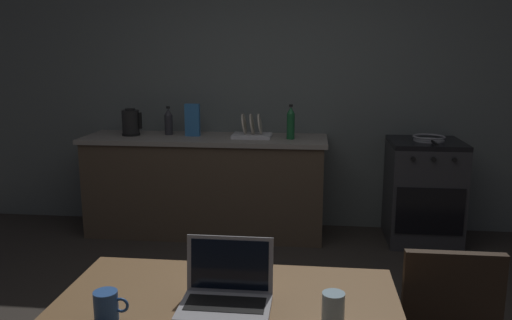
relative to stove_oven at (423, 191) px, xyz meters
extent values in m
cube|color=slate|center=(-1.01, 0.35, 0.93)|extent=(6.40, 0.10, 2.75)
cube|color=#4C3D2D|center=(-1.91, 0.00, -0.02)|extent=(2.10, 0.60, 0.85)
cube|color=gray|center=(-1.91, 0.00, 0.43)|extent=(2.16, 0.64, 0.04)
cube|color=#2D2D30|center=(0.00, 0.00, -0.02)|extent=(0.60, 0.60, 0.85)
cube|color=black|center=(0.00, 0.00, 0.43)|extent=(0.60, 0.60, 0.04)
cube|color=black|center=(0.00, -0.30, -0.09)|extent=(0.54, 0.01, 0.39)
cylinder|color=black|center=(-0.16, -0.31, 0.35)|extent=(0.04, 0.02, 0.04)
cylinder|color=black|center=(0.00, -0.31, 0.35)|extent=(0.04, 0.02, 0.04)
cylinder|color=black|center=(0.16, -0.31, 0.35)|extent=(0.04, 0.02, 0.04)
cube|color=brown|center=(-1.26, -2.80, 0.27)|extent=(1.25, 0.82, 0.04)
cube|color=#2D2116|center=(-0.41, -2.52, 0.22)|extent=(0.38, 0.04, 0.42)
cube|color=#99999E|center=(-1.25, -2.81, 0.30)|extent=(0.32, 0.22, 0.02)
cube|color=black|center=(-1.25, -2.79, 0.31)|extent=(0.28, 0.12, 0.00)
cube|color=#99999E|center=(-1.25, -2.69, 0.41)|extent=(0.32, 0.03, 0.21)
cube|color=black|center=(-1.25, -2.69, 0.41)|extent=(0.29, 0.02, 0.18)
cylinder|color=black|center=(-2.59, 0.00, 0.46)|extent=(0.16, 0.16, 0.02)
cylinder|color=black|center=(-2.59, 0.00, 0.57)|extent=(0.15, 0.15, 0.21)
cylinder|color=black|center=(-2.59, 0.00, 0.68)|extent=(0.09, 0.09, 0.02)
cube|color=black|center=(-2.50, 0.00, 0.58)|extent=(0.02, 0.02, 0.14)
cylinder|color=#19592D|center=(-1.15, -0.05, 0.55)|extent=(0.07, 0.07, 0.22)
cone|color=#19592D|center=(-1.15, -0.05, 0.69)|extent=(0.07, 0.07, 0.06)
cylinder|color=black|center=(-1.15, -0.05, 0.73)|extent=(0.03, 0.03, 0.02)
cylinder|color=gray|center=(0.01, -0.02, 0.45)|extent=(0.25, 0.25, 0.01)
torus|color=gray|center=(0.01, -0.02, 0.48)|extent=(0.27, 0.27, 0.02)
cylinder|color=black|center=(0.01, -0.23, 0.47)|extent=(0.02, 0.18, 0.02)
cylinder|color=#264C8C|center=(-1.64, -2.91, 0.34)|extent=(0.08, 0.08, 0.10)
torus|color=#264C8C|center=(-1.59, -2.91, 0.34)|extent=(0.05, 0.01, 0.05)
cylinder|color=#99B7C6|center=(-0.88, -2.89, 0.35)|extent=(0.07, 0.07, 0.13)
cube|color=#3372B2|center=(-2.03, 0.02, 0.59)|extent=(0.13, 0.05, 0.29)
cube|color=silver|center=(-1.49, 0.00, 0.46)|extent=(0.34, 0.26, 0.03)
cylinder|color=beige|center=(-1.56, 0.00, 0.57)|extent=(0.04, 0.18, 0.18)
cylinder|color=beige|center=(-1.49, 0.00, 0.57)|extent=(0.04, 0.18, 0.18)
cylinder|color=beige|center=(-1.42, 0.00, 0.57)|extent=(0.04, 0.18, 0.18)
cylinder|color=#2D2D33|center=(-2.27, 0.08, 0.53)|extent=(0.07, 0.07, 0.18)
cone|color=#2D2D33|center=(-2.27, 0.08, 0.65)|extent=(0.07, 0.07, 0.06)
cylinder|color=black|center=(-2.27, 0.08, 0.69)|extent=(0.03, 0.03, 0.02)
camera|label=1|loc=(-0.96, -4.44, 1.17)|focal=36.08mm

